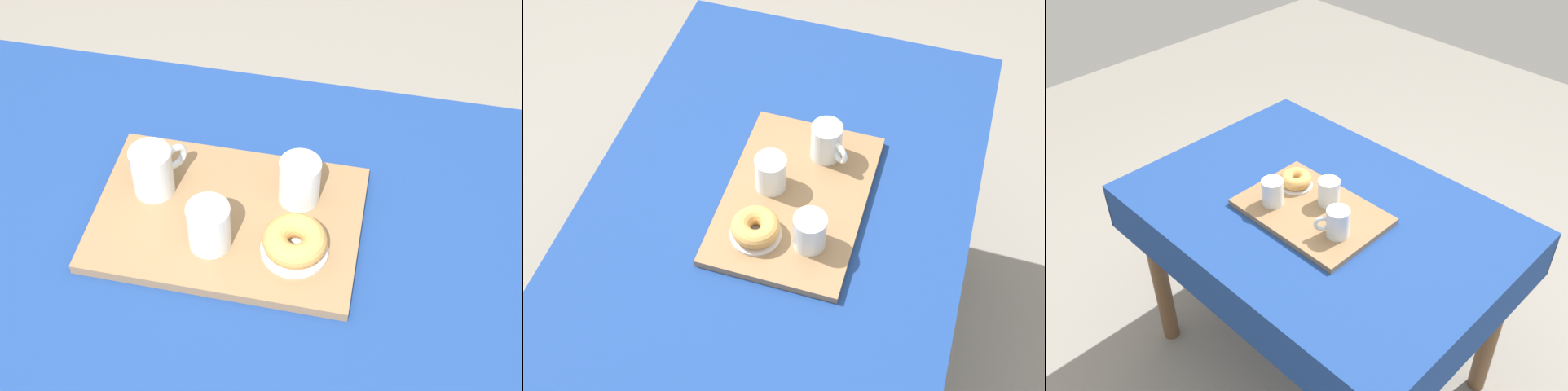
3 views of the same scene
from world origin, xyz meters
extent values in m
plane|color=gray|center=(0.00, 0.00, 0.00)|extent=(6.00, 6.00, 0.00)
cube|color=navy|center=(0.00, 0.00, 0.76)|extent=(1.23, 0.87, 0.04)
cube|color=navy|center=(0.00, -0.43, 0.67)|extent=(1.23, 0.01, 0.14)
cube|color=navy|center=(0.00, 0.43, 0.67)|extent=(1.23, 0.01, 0.14)
cube|color=navy|center=(-0.61, 0.00, 0.67)|extent=(0.01, 0.87, 0.14)
cube|color=navy|center=(0.61, 0.00, 0.67)|extent=(0.01, 0.87, 0.14)
cylinder|color=brown|center=(-0.52, -0.34, 0.37)|extent=(0.06, 0.06, 0.74)
cylinder|color=brown|center=(0.52, -0.34, 0.37)|extent=(0.06, 0.06, 0.74)
cylinder|color=brown|center=(0.52, 0.34, 0.37)|extent=(0.06, 0.06, 0.74)
cube|color=olive|center=(0.00, 0.04, 0.79)|extent=(0.45, 0.31, 0.02)
cylinder|color=white|center=(-0.14, 0.07, 0.84)|extent=(0.07, 0.07, 0.09)
cylinder|color=#84380F|center=(-0.14, 0.07, 0.83)|extent=(0.06, 0.06, 0.07)
torus|color=white|center=(-0.11, 0.11, 0.84)|extent=(0.04, 0.05, 0.05)
cylinder|color=white|center=(0.11, 0.10, 0.84)|extent=(0.07, 0.07, 0.09)
cylinder|color=silver|center=(0.11, 0.10, 0.82)|extent=(0.06, 0.06, 0.04)
cylinder|color=white|center=(-0.01, -0.02, 0.84)|extent=(0.07, 0.07, 0.09)
cylinder|color=silver|center=(-0.01, -0.02, 0.82)|extent=(0.06, 0.06, 0.04)
cylinder|color=silver|center=(0.13, -0.01, 0.80)|extent=(0.11, 0.11, 0.01)
torus|color=tan|center=(0.13, -0.01, 0.82)|extent=(0.11, 0.11, 0.04)
camera|label=1|loc=(0.21, -0.72, 1.77)|focal=50.46mm
camera|label=2|loc=(0.95, 0.30, 2.09)|focal=49.94mm
camera|label=3|loc=(-1.01, 1.09, 1.98)|focal=40.60mm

